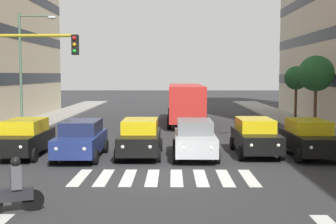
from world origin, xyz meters
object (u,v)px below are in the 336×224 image
at_px(street_tree_3, 296,78).
at_px(motorcycle_with_rider, 14,190).
at_px(street_lamp_right, 26,62).
at_px(car_5, 24,137).
at_px(car_1, 255,136).
at_px(bus_behind_traffic, 186,100).
at_px(car_2, 195,138).
at_px(street_tree_2, 316,74).
at_px(car_4, 81,139).
at_px(car_3, 140,137).
at_px(car_0, 309,138).

bearing_deg(street_tree_3, motorcycle_with_rider, 58.53).
bearing_deg(street_tree_3, street_lamp_right, 20.91).
relative_size(car_5, street_tree_3, 1.03).
relative_size(car_1, street_tree_3, 1.03).
bearing_deg(bus_behind_traffic, street_tree_3, -177.54).
bearing_deg(car_2, bus_behind_traffic, -90.00).
height_order(car_1, street_lamp_right, street_lamp_right).
relative_size(car_5, street_tree_2, 0.90).
bearing_deg(car_2, motorcycle_with_rider, 57.13).
xyz_separation_m(car_4, motorcycle_with_rider, (0.22, 8.15, -0.24)).
distance_m(car_1, car_3, 5.51).
bearing_deg(street_tree_2, bus_behind_traffic, -28.60).
bearing_deg(street_tree_2, car_0, 70.94).
bearing_deg(car_2, car_0, -177.99).
relative_size(car_3, bus_behind_traffic, 0.42).
bearing_deg(street_tree_2, car_1, 57.38).
xyz_separation_m(car_4, car_5, (2.76, -0.46, 0.00)).
xyz_separation_m(motorcycle_with_rider, street_tree_3, (-14.05, -22.95, 2.86)).
relative_size(car_1, car_4, 1.00).
bearing_deg(motorcycle_with_rider, street_lamp_right, -73.37).
bearing_deg(motorcycle_with_rider, street_tree_3, -121.47).
height_order(street_lamp_right, street_tree_2, street_lamp_right).
distance_m(car_3, bus_behind_traffic, 14.16).
bearing_deg(car_1, bus_behind_traffic, -77.63).
bearing_deg(street_lamp_right, car_5, 106.82).
bearing_deg(bus_behind_traffic, street_lamp_right, 33.85).
xyz_separation_m(car_3, car_5, (5.42, 0.08, 0.00)).
bearing_deg(car_4, street_tree_2, -144.60).
xyz_separation_m(car_3, street_tree_3, (-11.17, -14.27, 2.63)).
xyz_separation_m(street_tree_2, street_tree_3, (-0.07, -5.03, -0.36)).
height_order(car_1, bus_behind_traffic, bus_behind_traffic).
relative_size(car_4, motorcycle_with_rider, 2.79).
distance_m(car_5, street_tree_2, 19.20).
relative_size(car_2, street_tree_3, 1.03).
bearing_deg(car_1, car_3, 4.95).
bearing_deg(street_tree_2, car_3, 39.78).
bearing_deg(motorcycle_with_rider, car_3, -108.35).
distance_m(bus_behind_traffic, street_lamp_right, 12.51).
bearing_deg(car_0, motorcycle_with_rider, 38.60).
xyz_separation_m(bus_behind_traffic, motorcycle_with_rider, (5.42, 22.58, -1.21)).
xyz_separation_m(car_0, street_tree_2, (-3.23, -9.34, 2.99)).
height_order(car_3, street_lamp_right, street_lamp_right).
distance_m(car_0, car_4, 10.54).
relative_size(car_3, car_4, 1.00).
xyz_separation_m(car_2, street_tree_3, (-8.62, -14.56, 2.63)).
relative_size(car_1, motorcycle_with_rider, 2.79).
xyz_separation_m(car_2, motorcycle_with_rider, (5.42, 8.39, -0.24)).
xyz_separation_m(car_0, car_4, (10.53, 0.43, 0.00)).
xyz_separation_m(motorcycle_with_rider, street_lamp_right, (4.71, -15.78, 3.96)).
distance_m(car_1, bus_behind_traffic, 13.78).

